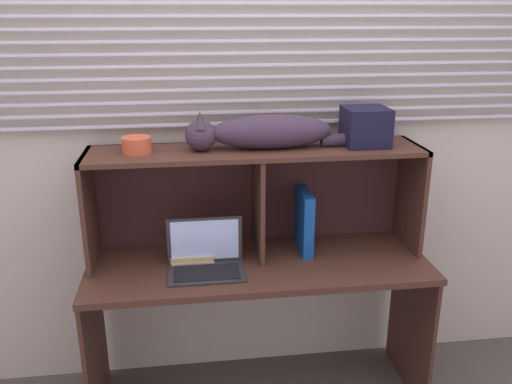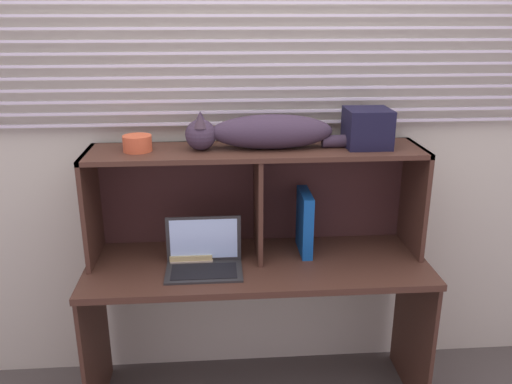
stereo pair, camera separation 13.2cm
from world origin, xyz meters
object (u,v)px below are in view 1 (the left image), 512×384
Objects in this scene: small_basket at (137,145)px; storage_box at (365,127)px; binder_upright at (304,221)px; book_stack at (192,252)px; laptop at (206,260)px; cat at (264,132)px.

small_basket is 1.01m from storage_box.
book_stack is at bearing 179.87° from binder_upright.
laptop is at bearing -162.55° from binder_upright.
storage_box reaches higher than binder_upright.
storage_box reaches higher than book_stack.
small_basket reaches higher than book_stack.
cat reaches higher than laptop.
small_basket is at bearing 180.00° from cat.
cat is 7.13× the size of small_basket.
book_stack is (-0.34, 0.00, -0.56)m from cat.
cat is 0.62m from laptop.
cat is at bearing -0.20° from book_stack.
storage_box is at bearing 11.32° from laptop.
storage_box is at bearing 0.00° from cat.
storage_box is (1.01, 0.00, 0.05)m from small_basket.
binder_upright is at bearing 0.00° from small_basket.
storage_box reaches higher than laptop.
cat reaches higher than small_basket.
small_basket is at bearing 180.00° from storage_box.
small_basket is at bearing 180.00° from binder_upright.
book_stack is 1.15× the size of storage_box.
binder_upright is at bearing -0.13° from book_stack.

